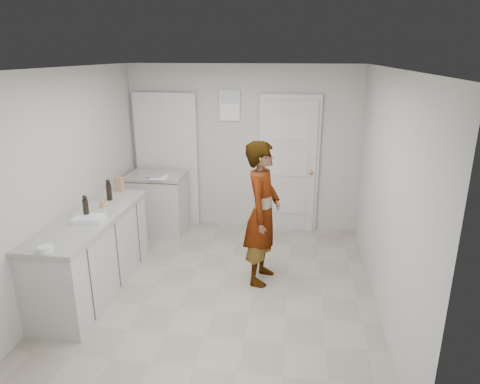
# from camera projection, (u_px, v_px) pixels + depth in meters

# --- Properties ---
(ground) EXTENTS (4.00, 4.00, 0.00)m
(ground) POSITION_uv_depth(u_px,v_px,m) (221.00, 289.00, 5.02)
(ground) COLOR gray
(ground) RESTS_ON ground
(room_shell) EXTENTS (4.00, 4.00, 4.00)m
(room_shell) POSITION_uv_depth(u_px,v_px,m) (232.00, 163.00, 6.57)
(room_shell) COLOR beige
(room_shell) RESTS_ON ground
(main_counter) EXTENTS (0.64, 1.96, 0.93)m
(main_counter) POSITION_uv_depth(u_px,v_px,m) (93.00, 256.00, 4.89)
(main_counter) COLOR silver
(main_counter) RESTS_ON ground
(side_counter) EXTENTS (0.84, 0.61, 0.93)m
(side_counter) POSITION_uv_depth(u_px,v_px,m) (158.00, 205.00, 6.51)
(side_counter) COLOR silver
(side_counter) RESTS_ON ground
(person) EXTENTS (0.51, 0.69, 1.72)m
(person) POSITION_uv_depth(u_px,v_px,m) (262.00, 213.00, 4.99)
(person) COLOR silver
(person) RESTS_ON ground
(cake_mix_box) EXTENTS (0.12, 0.07, 0.18)m
(cake_mix_box) POSITION_uv_depth(u_px,v_px,m) (119.00, 184.00, 5.56)
(cake_mix_box) COLOR #A37351
(cake_mix_box) RESTS_ON main_counter
(spice_jar) EXTENTS (0.06, 0.06, 0.09)m
(spice_jar) POSITION_uv_depth(u_px,v_px,m) (103.00, 203.00, 4.99)
(spice_jar) COLOR tan
(spice_jar) RESTS_ON main_counter
(oil_cruet_a) EXTENTS (0.07, 0.07, 0.26)m
(oil_cruet_a) POSITION_uv_depth(u_px,v_px,m) (109.00, 190.00, 5.21)
(oil_cruet_a) COLOR black
(oil_cruet_a) RESTS_ON main_counter
(oil_cruet_b) EXTENTS (0.06, 0.06, 0.27)m
(oil_cruet_b) POSITION_uv_depth(u_px,v_px,m) (86.00, 208.00, 4.61)
(oil_cruet_b) COLOR black
(oil_cruet_b) RESTS_ON main_counter
(baking_dish) EXTENTS (0.35, 0.27, 0.06)m
(baking_dish) POSITION_uv_depth(u_px,v_px,m) (89.00, 219.00, 4.57)
(baking_dish) COLOR silver
(baking_dish) RESTS_ON main_counter
(egg_bowl) EXTENTS (0.13, 0.13, 0.05)m
(egg_bowl) POSITION_uv_depth(u_px,v_px,m) (46.00, 249.00, 3.88)
(egg_bowl) COLOR silver
(egg_bowl) RESTS_ON main_counter
(papers) EXTENTS (0.26, 0.32, 0.01)m
(papers) POSITION_uv_depth(u_px,v_px,m) (159.00, 177.00, 6.19)
(papers) COLOR white
(papers) RESTS_ON side_counter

